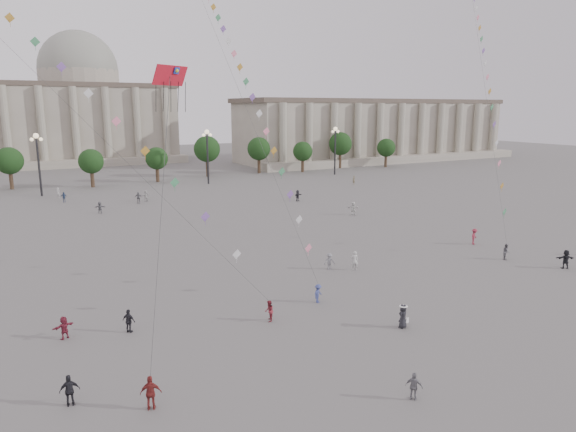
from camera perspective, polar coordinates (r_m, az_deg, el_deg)
ground at (r=35.74m, az=7.52°, el=-12.59°), size 360.00×360.00×0.00m
hall_east at (r=152.84m, az=9.71°, el=9.38°), size 84.00×26.22×17.20m
hall_central at (r=156.53m, az=-21.90°, el=10.89°), size 48.30×34.30×35.50m
tree_row at (r=106.31m, az=-18.08°, el=6.29°), size 137.12×5.12×8.00m
lamp_post_mid_west at (r=96.49m, az=-26.06°, el=6.32°), size 2.00×0.90×10.65m
lamp_post_mid_east at (r=102.36m, az=-8.96°, el=7.63°), size 2.00×0.90×10.65m
lamp_post_far_east at (r=115.95m, az=5.27°, el=8.21°), size 2.00×0.90×10.65m
person_crowd_0 at (r=89.27m, az=-23.64°, el=1.93°), size 0.96×0.41×1.64m
person_crowd_3 at (r=54.71m, az=28.48°, el=-4.24°), size 1.72×1.27×1.80m
person_crowd_4 at (r=85.75m, az=-15.52°, el=2.19°), size 1.73×1.28×1.81m
person_crowd_6 at (r=48.03m, az=4.62°, el=-5.04°), size 1.14×0.84×1.57m
person_crowd_7 at (r=72.55m, az=7.25°, el=0.85°), size 1.83×1.19×1.89m
person_crowd_8 at (r=60.08m, az=19.99°, el=-2.16°), size 1.32×1.09×1.78m
person_crowd_9 at (r=82.84m, az=1.08°, el=2.29°), size 1.75×1.14×1.80m
person_crowd_10 at (r=93.96m, az=-24.16°, el=2.38°), size 0.73×0.77×1.76m
person_crowd_12 at (r=77.97m, az=-20.17°, el=0.89°), size 1.59×1.08×1.65m
person_crowd_13 at (r=48.09m, az=7.41°, el=-4.93°), size 0.78×0.67×1.82m
person_crowd_16 at (r=84.15m, az=-16.30°, el=1.98°), size 1.17×0.79×1.85m
person_crowd_19 at (r=101.52m, az=7.33°, el=3.97°), size 0.47×0.68×1.76m
tourist_0 at (r=27.80m, az=-14.99°, el=-18.46°), size 1.14×0.75×1.80m
tourist_1 at (r=36.58m, az=-17.27°, el=-11.08°), size 0.93×0.97×1.62m
tourist_2 at (r=37.11m, az=-23.62°, el=-11.30°), size 1.49×0.96×1.54m
tourist_3 at (r=28.51m, az=13.83°, el=-17.91°), size 0.84×0.92×1.50m
tourist_4 at (r=29.41m, az=-23.09°, el=-17.40°), size 1.01×0.51×1.67m
kite_flyer_0 at (r=36.72m, az=-2.11°, el=-10.51°), size 0.86×0.93×1.53m
kite_flyer_1 at (r=40.07m, az=3.37°, el=-8.59°), size 1.10×0.97×1.48m
kite_flyer_2 at (r=55.41m, az=23.08°, el=-3.67°), size 0.96×0.97×1.58m
hat_person at (r=36.51m, az=12.67°, el=-10.74°), size 0.97×0.83×1.69m
dragon_kite at (r=28.72m, az=-12.93°, el=13.39°), size 2.54×2.81×15.77m
kite_train_mid at (r=63.54m, az=-8.51°, el=21.81°), size 4.56×50.51×68.19m
kite_train_east at (r=77.24m, az=20.68°, el=17.42°), size 28.00×33.63×59.56m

